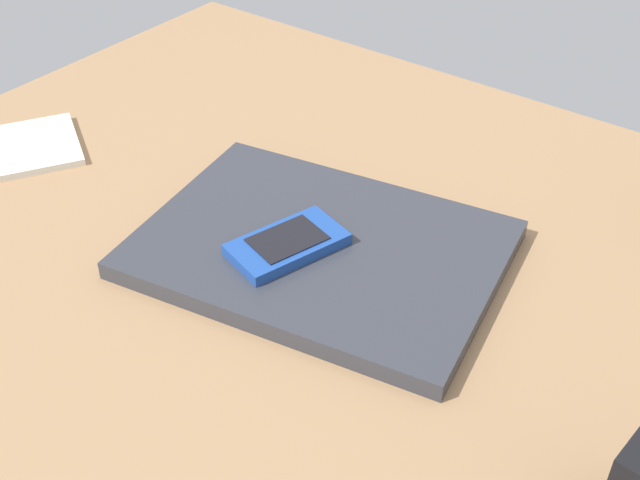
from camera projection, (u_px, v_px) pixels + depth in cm
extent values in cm
cube|color=#9E7751|center=(394.00, 291.00, 76.17)|extent=(120.00, 80.00, 3.00)
cube|color=#33353D|center=(320.00, 249.00, 77.27)|extent=(36.99, 29.55, 1.82)
cube|color=#1E479E|center=(287.00, 244.00, 75.46)|extent=(8.71, 11.92, 1.13)
cube|color=black|center=(287.00, 239.00, 75.07)|extent=(6.29, 7.67, 0.14)
cube|color=white|center=(10.00, 151.00, 92.43)|extent=(17.64, 18.87, 0.80)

